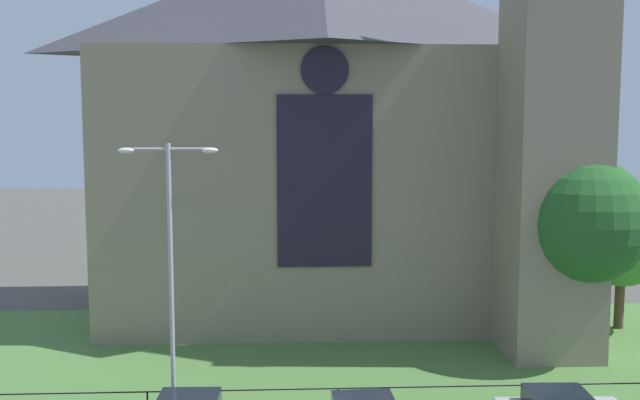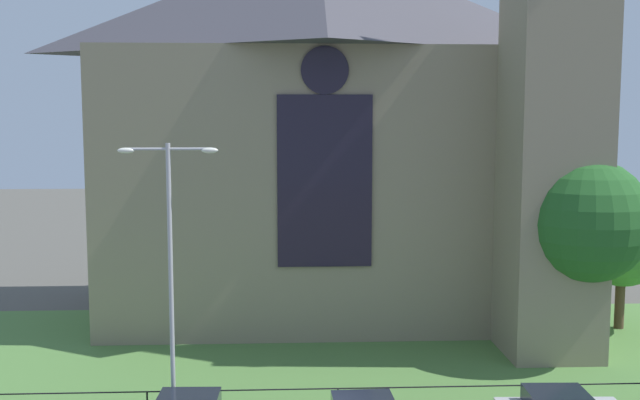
# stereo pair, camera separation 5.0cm
# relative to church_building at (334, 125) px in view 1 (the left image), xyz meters

# --- Properties ---
(ground) EXTENTS (160.00, 160.00, 0.00)m
(ground) POSITION_rel_church_building_xyz_m (-1.40, -6.80, -10.27)
(ground) COLOR #56544C
(grass_verge) EXTENTS (120.00, 20.00, 0.01)m
(grass_verge) POSITION_rel_church_building_xyz_m (-1.40, -8.80, -10.27)
(grass_verge) COLOR #517F3D
(grass_verge) RESTS_ON ground
(church_building) EXTENTS (23.20, 16.20, 26.00)m
(church_building) POSITION_rel_church_building_xyz_m (0.00, 0.00, 0.00)
(church_building) COLOR gray
(church_building) RESTS_ON ground
(iron_railing) EXTENTS (26.87, 0.07, 1.13)m
(iron_railing) POSITION_rel_church_building_xyz_m (-0.77, -14.30, -9.31)
(iron_railing) COLOR black
(iron_railing) RESTS_ON ground
(tree_right_near) EXTENTS (5.43, 5.43, 8.91)m
(tree_right_near) POSITION_rel_church_building_xyz_m (10.43, -8.39, -4.17)
(tree_right_near) COLOR #4C3823
(tree_right_near) RESTS_ON ground
(tree_right_far) EXTENTS (5.00, 5.00, 7.21)m
(tree_right_far) POSITION_rel_church_building_xyz_m (14.31, -3.63, -5.58)
(tree_right_far) COLOR brown
(tree_right_far) RESTS_ON ground
(streetlamp_near) EXTENTS (3.37, 0.26, 9.79)m
(streetlamp_near) POSITION_rel_church_building_xyz_m (-6.54, -14.40, -4.19)
(streetlamp_near) COLOR #B2B2B7
(streetlamp_near) RESTS_ON ground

